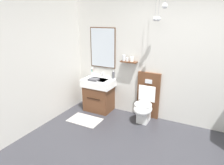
{
  "coord_description": "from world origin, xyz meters",
  "views": [
    {
      "loc": [
        0.51,
        -2.22,
        2.08
      ],
      "look_at": [
        -1.33,
        1.35,
        0.78
      ],
      "focal_mm": 32.16,
      "sensor_mm": 36.0,
      "label": 1
    }
  ],
  "objects_px": {
    "vanity_sink_left": "(99,94)",
    "folded_hand_towel": "(94,80)",
    "toothbrush_cup": "(93,73)",
    "toilet": "(145,103)",
    "soap_dispenser": "(113,75)"
  },
  "relations": [
    {
      "from": "vanity_sink_left",
      "to": "toilet",
      "type": "xyz_separation_m",
      "value": [
        1.12,
        0.01,
        -0.02
      ]
    },
    {
      "from": "soap_dispenser",
      "to": "vanity_sink_left",
      "type": "bearing_deg",
      "value": -146.88
    },
    {
      "from": "toilet",
      "to": "soap_dispenser",
      "type": "bearing_deg",
      "value": 168.49
    },
    {
      "from": "toothbrush_cup",
      "to": "folded_hand_towel",
      "type": "bearing_deg",
      "value": -54.59
    },
    {
      "from": "soap_dispenser",
      "to": "folded_hand_towel",
      "type": "bearing_deg",
      "value": -133.79
    },
    {
      "from": "vanity_sink_left",
      "to": "folded_hand_towel",
      "type": "height_order",
      "value": "folded_hand_towel"
    },
    {
      "from": "vanity_sink_left",
      "to": "soap_dispenser",
      "type": "bearing_deg",
      "value": 33.12
    },
    {
      "from": "soap_dispenser",
      "to": "toothbrush_cup",
      "type": "bearing_deg",
      "value": -178.96
    },
    {
      "from": "toilet",
      "to": "toothbrush_cup",
      "type": "relative_size",
      "value": 4.88
    },
    {
      "from": "toilet",
      "to": "toothbrush_cup",
      "type": "height_order",
      "value": "toilet"
    },
    {
      "from": "folded_hand_towel",
      "to": "toilet",
      "type": "bearing_deg",
      "value": 7.95
    },
    {
      "from": "vanity_sink_left",
      "to": "soap_dispenser",
      "type": "distance_m",
      "value": 0.55
    },
    {
      "from": "vanity_sink_left",
      "to": "toilet",
      "type": "relative_size",
      "value": 0.75
    },
    {
      "from": "vanity_sink_left",
      "to": "toothbrush_cup",
      "type": "height_order",
      "value": "toothbrush_cup"
    },
    {
      "from": "vanity_sink_left",
      "to": "toothbrush_cup",
      "type": "xyz_separation_m",
      "value": [
        -0.27,
        0.17,
        0.42
      ]
    }
  ]
}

